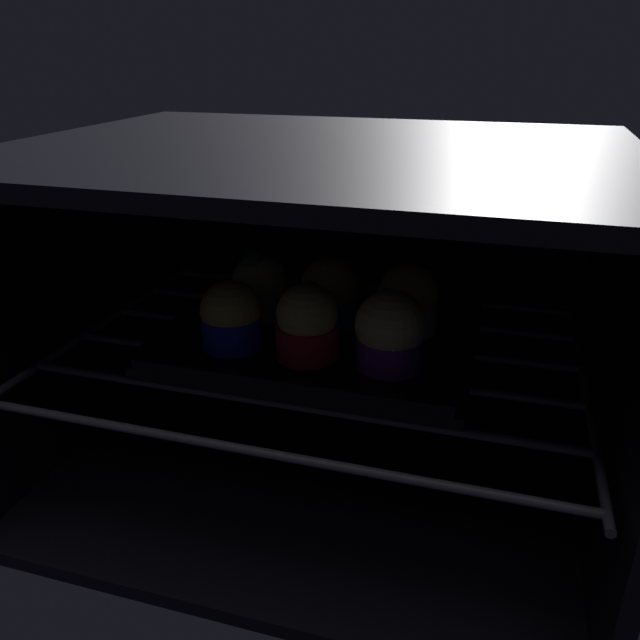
{
  "coord_description": "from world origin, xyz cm",
  "views": [
    {
      "loc": [
        17.64,
        -36.99,
        44.3
      ],
      "look_at": [
        0.0,
        22.24,
        17.25
      ],
      "focal_mm": 35.68,
      "sensor_mm": 36.0,
      "label": 1
    }
  ],
  "objects_px": {
    "muffin_row0_col1": "(308,323)",
    "muffin_row1_col0": "(260,288)",
    "muffin_row0_col2": "(390,332)",
    "muffin_row1_col2": "(408,300)",
    "muffin_row0_col0": "(231,318)",
    "muffin_row1_col1": "(331,294)",
    "baking_tray": "(320,342)"
  },
  "relations": [
    {
      "from": "baking_tray",
      "to": "muffin_row0_col1",
      "type": "distance_m",
      "value": 0.06
    },
    {
      "from": "baking_tray",
      "to": "muffin_row0_col2",
      "type": "relative_size",
      "value": 4.12
    },
    {
      "from": "muffin_row0_col1",
      "to": "muffin_row1_col1",
      "type": "xyz_separation_m",
      "value": [
        -0.0,
        0.08,
        0.0
      ]
    },
    {
      "from": "muffin_row0_col2",
      "to": "muffin_row1_col2",
      "type": "height_order",
      "value": "muffin_row0_col2"
    },
    {
      "from": "muffin_row0_col1",
      "to": "muffin_row1_col0",
      "type": "xyz_separation_m",
      "value": [
        -0.08,
        0.09,
        -0.0
      ]
    },
    {
      "from": "baking_tray",
      "to": "muffin_row1_col1",
      "type": "distance_m",
      "value": 0.06
    },
    {
      "from": "muffin_row0_col2",
      "to": "muffin_row1_col2",
      "type": "relative_size",
      "value": 1.03
    },
    {
      "from": "baking_tray",
      "to": "muffin_row1_col2",
      "type": "xyz_separation_m",
      "value": [
        0.09,
        0.05,
        0.04
      ]
    },
    {
      "from": "muffin_row0_col1",
      "to": "muffin_row1_col0",
      "type": "distance_m",
      "value": 0.12
    },
    {
      "from": "muffin_row0_col0",
      "to": "muffin_row1_col0",
      "type": "xyz_separation_m",
      "value": [
        -0.0,
        0.09,
        0.0
      ]
    },
    {
      "from": "muffin_row1_col2",
      "to": "muffin_row1_col1",
      "type": "bearing_deg",
      "value": -175.82
    },
    {
      "from": "muffin_row1_col0",
      "to": "muffin_row1_col1",
      "type": "bearing_deg",
      "value": -1.21
    },
    {
      "from": "muffin_row1_col0",
      "to": "muffin_row1_col1",
      "type": "distance_m",
      "value": 0.08
    },
    {
      "from": "muffin_row0_col2",
      "to": "muffin_row1_col1",
      "type": "xyz_separation_m",
      "value": [
        -0.08,
        0.08,
        -0.0
      ]
    },
    {
      "from": "baking_tray",
      "to": "muffin_row0_col1",
      "type": "xyz_separation_m",
      "value": [
        0.0,
        -0.04,
        0.04
      ]
    },
    {
      "from": "baking_tray",
      "to": "muffin_row1_col2",
      "type": "height_order",
      "value": "muffin_row1_col2"
    },
    {
      "from": "muffin_row0_col0",
      "to": "muffin_row0_col1",
      "type": "relative_size",
      "value": 0.93
    },
    {
      "from": "muffin_row0_col1",
      "to": "muffin_row1_col1",
      "type": "distance_m",
      "value": 0.08
    },
    {
      "from": "muffin_row1_col2",
      "to": "muffin_row0_col1",
      "type": "bearing_deg",
      "value": -133.3
    },
    {
      "from": "baking_tray",
      "to": "muffin_row1_col2",
      "type": "relative_size",
      "value": 4.25
    },
    {
      "from": "baking_tray",
      "to": "muffin_row0_col2",
      "type": "distance_m",
      "value": 0.1
    },
    {
      "from": "muffin_row0_col0",
      "to": "muffin_row0_col2",
      "type": "distance_m",
      "value": 0.17
    },
    {
      "from": "muffin_row0_col1",
      "to": "muffin_row1_col2",
      "type": "height_order",
      "value": "same"
    },
    {
      "from": "muffin_row0_col2",
      "to": "muffin_row1_col2",
      "type": "xyz_separation_m",
      "value": [
        0.0,
        0.09,
        -0.0
      ]
    },
    {
      "from": "muffin_row0_col0",
      "to": "muffin_row1_col2",
      "type": "relative_size",
      "value": 0.93
    },
    {
      "from": "muffin_row0_col1",
      "to": "baking_tray",
      "type": "bearing_deg",
      "value": 91.35
    },
    {
      "from": "muffin_row0_col0",
      "to": "muffin_row0_col2",
      "type": "height_order",
      "value": "muffin_row0_col2"
    },
    {
      "from": "muffin_row0_col0",
      "to": "muffin_row1_col2",
      "type": "distance_m",
      "value": 0.19
    },
    {
      "from": "baking_tray",
      "to": "muffin_row1_col1",
      "type": "xyz_separation_m",
      "value": [
        0.0,
        0.04,
        0.04
      ]
    },
    {
      "from": "muffin_row0_col0",
      "to": "muffin_row1_col1",
      "type": "distance_m",
      "value": 0.12
    },
    {
      "from": "muffin_row1_col1",
      "to": "muffin_row1_col2",
      "type": "bearing_deg",
      "value": 4.18
    },
    {
      "from": "muffin_row0_col1",
      "to": "muffin_row0_col2",
      "type": "relative_size",
      "value": 0.97
    }
  ]
}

